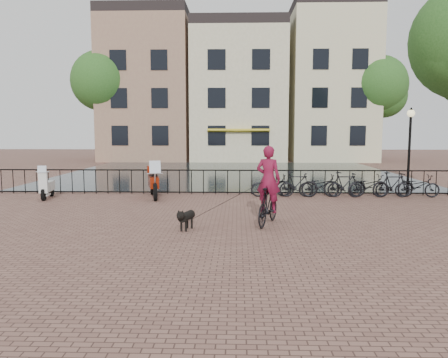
{
  "coord_description": "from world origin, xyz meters",
  "views": [
    {
      "loc": [
        0.39,
        -9.88,
        2.65
      ],
      "look_at": [
        0.0,
        3.0,
        1.2
      ],
      "focal_mm": 35.0,
      "sensor_mm": 36.0,
      "label": 1
    }
  ],
  "objects_px": {
    "lamp_post": "(410,137)",
    "scooter": "(47,181)",
    "cyclist": "(268,190)",
    "motorcycle": "(153,178)",
    "dog": "(187,219)"
  },
  "relations": [
    {
      "from": "motorcycle",
      "to": "scooter",
      "type": "distance_m",
      "value": 4.09
    },
    {
      "from": "dog",
      "to": "lamp_post",
      "type": "bearing_deg",
      "value": 54.2
    },
    {
      "from": "cyclist",
      "to": "motorcycle",
      "type": "relative_size",
      "value": 1.16
    },
    {
      "from": "cyclist",
      "to": "motorcycle",
      "type": "bearing_deg",
      "value": -29.64
    },
    {
      "from": "cyclist",
      "to": "dog",
      "type": "relative_size",
      "value": 2.83
    },
    {
      "from": "motorcycle",
      "to": "dog",
      "type": "bearing_deg",
      "value": -85.53
    },
    {
      "from": "motorcycle",
      "to": "scooter",
      "type": "xyz_separation_m",
      "value": [
        -4.08,
        -0.33,
        -0.1
      ]
    },
    {
      "from": "lamp_post",
      "to": "scooter",
      "type": "bearing_deg",
      "value": -176.34
    },
    {
      "from": "lamp_post",
      "to": "cyclist",
      "type": "height_order",
      "value": "lamp_post"
    },
    {
      "from": "lamp_post",
      "to": "scooter",
      "type": "xyz_separation_m",
      "value": [
        -14.17,
        -0.91,
        -1.7
      ]
    },
    {
      "from": "motorcycle",
      "to": "scooter",
      "type": "relative_size",
      "value": 1.48
    },
    {
      "from": "lamp_post",
      "to": "cyclist",
      "type": "distance_m",
      "value": 8.16
    },
    {
      "from": "scooter",
      "to": "cyclist",
      "type": "bearing_deg",
      "value": -37.98
    },
    {
      "from": "lamp_post",
      "to": "dog",
      "type": "xyz_separation_m",
      "value": [
        -8.15,
        -6.1,
        -2.08
      ]
    },
    {
      "from": "dog",
      "to": "scooter",
      "type": "height_order",
      "value": "scooter"
    }
  ]
}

